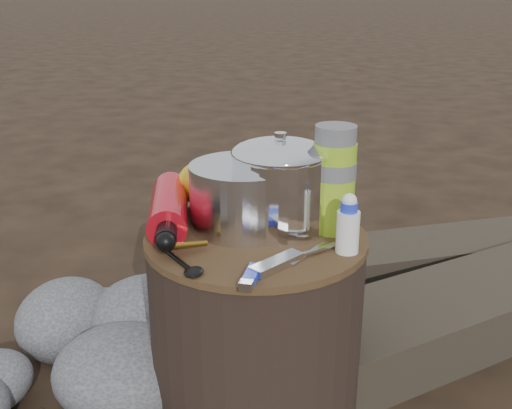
% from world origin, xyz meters
% --- Properties ---
extents(ground, '(60.00, 60.00, 0.00)m').
position_xyz_m(ground, '(0.00, 0.00, 0.00)').
color(ground, black).
rests_on(ground, ground).
extents(stump, '(0.45, 0.45, 0.41)m').
position_xyz_m(stump, '(0.00, 0.00, 0.21)').
color(stump, black).
rests_on(stump, ground).
extents(log_small, '(1.26, 0.86, 0.11)m').
position_xyz_m(log_small, '(0.32, 0.76, 0.05)').
color(log_small, '#342D23').
rests_on(log_small, ground).
extents(foil_windscreen, '(0.22, 0.22, 0.14)m').
position_xyz_m(foil_windscreen, '(-0.04, 0.04, 0.48)').
color(foil_windscreen, silver).
rests_on(foil_windscreen, stump).
extents(camping_pot, '(0.19, 0.19, 0.19)m').
position_xyz_m(camping_pot, '(0.04, 0.05, 0.51)').
color(camping_pot, silver).
rests_on(camping_pot, stump).
extents(fuel_bottle, '(0.19, 0.33, 0.08)m').
position_xyz_m(fuel_bottle, '(-0.19, 0.01, 0.45)').
color(fuel_bottle, red).
rests_on(fuel_bottle, stump).
extents(thermos, '(0.09, 0.09, 0.22)m').
position_xyz_m(thermos, '(0.14, 0.07, 0.52)').
color(thermos, '#98C624').
rests_on(thermos, stump).
extents(travel_mug, '(0.07, 0.07, 0.11)m').
position_xyz_m(travel_mug, '(0.11, 0.15, 0.47)').
color(travel_mug, black).
rests_on(travel_mug, stump).
extents(stuff_sack, '(0.17, 0.14, 0.11)m').
position_xyz_m(stuff_sack, '(-0.14, 0.13, 0.47)').
color(stuff_sack, yellow).
rests_on(stuff_sack, stump).
extents(food_pouch, '(0.10, 0.06, 0.12)m').
position_xyz_m(food_pouch, '(0.02, 0.19, 0.47)').
color(food_pouch, '#0A0C48').
rests_on(food_pouch, stump).
extents(lighter, '(0.03, 0.09, 0.02)m').
position_xyz_m(lighter, '(0.04, -0.19, 0.42)').
color(lighter, blue).
rests_on(lighter, stump).
extents(multitool, '(0.09, 0.11, 0.02)m').
position_xyz_m(multitool, '(0.07, -0.13, 0.42)').
color(multitool, silver).
rests_on(multitool, stump).
extents(pot_grabber, '(0.08, 0.12, 0.01)m').
position_xyz_m(pot_grabber, '(0.12, -0.07, 0.42)').
color(pot_grabber, silver).
rests_on(pot_grabber, stump).
extents(spork, '(0.12, 0.11, 0.01)m').
position_xyz_m(spork, '(-0.11, -0.16, 0.42)').
color(spork, black).
rests_on(spork, stump).
extents(squeeze_bottle, '(0.04, 0.04, 0.10)m').
position_xyz_m(squeeze_bottle, '(0.19, -0.03, 0.47)').
color(squeeze_bottle, white).
rests_on(squeeze_bottle, stump).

